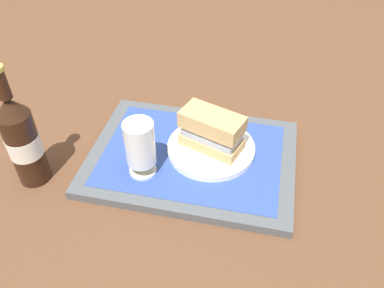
{
  "coord_description": "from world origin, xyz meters",
  "views": [
    {
      "loc": [
        -0.13,
        0.61,
        0.61
      ],
      "look_at": [
        0.0,
        0.0,
        0.05
      ],
      "focal_mm": 36.92,
      "sensor_mm": 36.0,
      "label": 1
    }
  ],
  "objects_px": {
    "plate": "(211,148)",
    "beer_glass": "(140,146)",
    "beer_bottle": "(22,140)",
    "sandwich": "(210,130)"
  },
  "relations": [
    {
      "from": "beer_bottle",
      "to": "sandwich",
      "type": "bearing_deg",
      "value": -158.22
    },
    {
      "from": "beer_glass",
      "to": "sandwich",
      "type": "bearing_deg",
      "value": -142.81
    },
    {
      "from": "sandwich",
      "to": "beer_glass",
      "type": "distance_m",
      "value": 0.15
    },
    {
      "from": "plate",
      "to": "sandwich",
      "type": "relative_size",
      "value": 1.32
    },
    {
      "from": "beer_glass",
      "to": "beer_bottle",
      "type": "height_order",
      "value": "beer_bottle"
    },
    {
      "from": "beer_bottle",
      "to": "plate",
      "type": "bearing_deg",
      "value": -158.56
    },
    {
      "from": "sandwich",
      "to": "plate",
      "type": "bearing_deg",
      "value": 180.0
    },
    {
      "from": "plate",
      "to": "beer_bottle",
      "type": "distance_m",
      "value": 0.38
    },
    {
      "from": "plate",
      "to": "beer_glass",
      "type": "relative_size",
      "value": 1.52
    },
    {
      "from": "plate",
      "to": "beer_bottle",
      "type": "bearing_deg",
      "value": 21.44
    }
  ]
}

